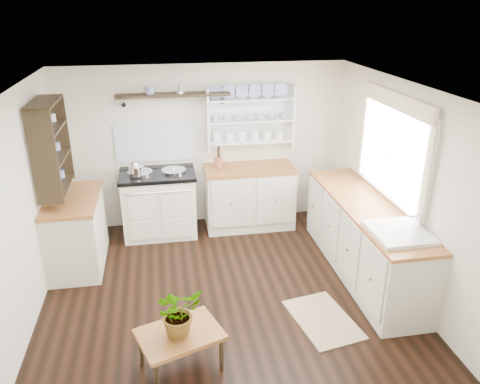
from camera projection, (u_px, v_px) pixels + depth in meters
name	position (u px, v px, depth m)	size (l,w,h in m)	color
floor	(224.00, 290.00, 5.37)	(4.00, 3.80, 0.01)	black
wall_back	(204.00, 146.00, 6.66)	(4.00, 0.02, 2.30)	beige
wall_right	(399.00, 186.00, 5.25)	(0.02, 3.80, 2.30)	beige
wall_left	(22.00, 212.00, 4.61)	(0.02, 3.80, 2.30)	beige
ceiling	(221.00, 88.00, 4.49)	(4.00, 3.80, 0.01)	white
window	(393.00, 147.00, 5.22)	(0.08, 1.55, 1.22)	white
aga_cooker	(159.00, 203.00, 6.51)	(1.02, 0.71, 0.94)	white
back_cabinets	(249.00, 196.00, 6.74)	(1.27, 0.63, 0.90)	beige
right_cabinets	(364.00, 238.00, 5.56)	(0.62, 2.43, 0.90)	beige
belfast_sink	(398.00, 243.00, 4.74)	(0.55, 0.60, 0.45)	white
left_cabinets	(76.00, 231.00, 5.74)	(0.62, 1.13, 0.90)	beige
plate_rack	(250.00, 117.00, 6.57)	(1.20, 0.22, 0.90)	white
high_shelf	(173.00, 95.00, 6.19)	(1.50, 0.29, 0.16)	black
left_shelving	(51.00, 146.00, 5.30)	(0.28, 0.80, 1.05)	black
kettle	(135.00, 169.00, 6.14)	(0.16, 0.16, 0.20)	silver
utensil_crock	(218.00, 162.00, 6.55)	(0.11, 0.11, 0.13)	#A0543A
center_table	(180.00, 337.00, 4.12)	(0.83, 0.71, 0.38)	brown
potted_plant	(178.00, 312.00, 4.02)	(0.40, 0.35, 0.45)	#3F7233
floor_rug	(323.00, 319.00, 4.86)	(0.55, 0.85, 0.02)	#9A8B59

